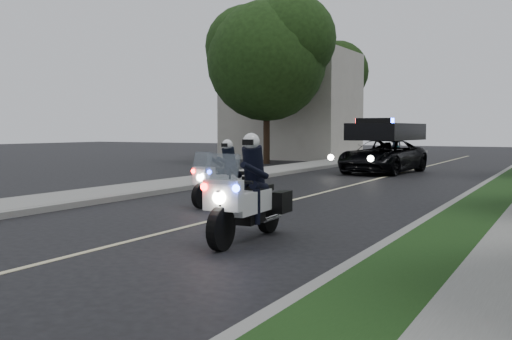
{
  "coord_description": "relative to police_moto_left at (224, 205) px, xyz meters",
  "views": [
    {
      "loc": [
        6.64,
        -9.32,
        1.92
      ],
      "look_at": [
        0.33,
        2.19,
        1.0
      ],
      "focal_mm": 40.58,
      "sensor_mm": 36.0,
      "label": 1
    }
  ],
  "objects": [
    {
      "name": "bicycle",
      "position": [
        -1.18,
        20.43,
        0.0
      ],
      "size": [
        0.73,
        1.9,
        0.98
      ],
      "primitive_type": "imported",
      "rotation": [
        0.0,
        0.0,
        0.04
      ],
      "color": "black",
      "rests_on": "ground"
    },
    {
      "name": "lane_marking",
      "position": [
        1.09,
        6.91,
        0.0
      ],
      "size": [
        0.12,
        50.0,
        0.01
      ],
      "primitive_type": "cube",
      "color": "#BFB78C",
      "rests_on": "ground"
    },
    {
      "name": "grass_verge",
      "position": [
        5.89,
        6.91,
        0.08
      ],
      "size": [
        1.2,
        60.0,
        0.16
      ],
      "primitive_type": "cube",
      "color": "#193814",
      "rests_on": "ground"
    },
    {
      "name": "ground",
      "position": [
        1.09,
        -3.09,
        0.0
      ],
      "size": [
        120.0,
        120.0,
        0.0
      ],
      "primitive_type": "plane",
      "color": "black",
      "rests_on": "ground"
    },
    {
      "name": "tree_left_near",
      "position": [
        -7.38,
        16.37,
        0.0
      ],
      "size": [
        6.86,
        6.86,
        11.11
      ],
      "primitive_type": null,
      "rotation": [
        0.0,
        0.0,
        0.03
      ],
      "color": "#214115",
      "rests_on": "ground"
    },
    {
      "name": "police_moto_right",
      "position": [
        2.84,
        -3.8,
        0.0
      ],
      "size": [
        0.89,
        2.23,
        1.87
      ],
      "primitive_type": null,
      "rotation": [
        0.0,
        0.0,
        0.05
      ],
      "color": "silver",
      "rests_on": "ground"
    },
    {
      "name": "building_far",
      "position": [
        -8.91,
        22.91,
        3.5
      ],
      "size": [
        8.0,
        6.0,
        7.0
      ],
      "primitive_type": "cube",
      "color": "#A8A396",
      "rests_on": "ground"
    },
    {
      "name": "sidewalk_left",
      "position": [
        -4.11,
        6.91,
        0.08
      ],
      "size": [
        2.0,
        60.0,
        0.16
      ],
      "primitive_type": "cube",
      "color": "gray",
      "rests_on": "ground"
    },
    {
      "name": "curb_right",
      "position": [
        5.19,
        6.91,
        0.07
      ],
      "size": [
        0.2,
        60.0,
        0.15
      ],
      "primitive_type": "cube",
      "color": "gray",
      "rests_on": "ground"
    },
    {
      "name": "cyclist",
      "position": [
        -1.18,
        20.43,
        0.0
      ],
      "size": [
        0.65,
        0.48,
        1.68
      ],
      "primitive_type": "imported",
      "rotation": [
        0.0,
        0.0,
        3.28
      ],
      "color": "black",
      "rests_on": "ground"
    },
    {
      "name": "police_moto_left",
      "position": [
        0.0,
        0.0,
        0.0
      ],
      "size": [
        0.94,
        2.05,
        1.68
      ],
      "primitive_type": null,
      "rotation": [
        0.0,
        0.0,
        -0.13
      ],
      "color": "silver",
      "rests_on": "ground"
    },
    {
      "name": "curb_left",
      "position": [
        -3.01,
        6.91,
        0.07
      ],
      "size": [
        0.2,
        60.0,
        0.15
      ],
      "primitive_type": "cube",
      "color": "gray",
      "rests_on": "ground"
    },
    {
      "name": "police_suv",
      "position": [
        0.38,
        12.68,
        0.0
      ],
      "size": [
        3.0,
        5.54,
        2.58
      ],
      "primitive_type": "imported",
      "rotation": [
        0.0,
        0.0,
        -0.1
      ],
      "color": "black",
      "rests_on": "ground"
    },
    {
      "name": "tree_left_far",
      "position": [
        -8.35,
        26.6,
        0.0
      ],
      "size": [
        7.3,
        7.3,
        9.75
      ],
      "primitive_type": null,
      "rotation": [
        0.0,
        0.0,
        -0.29
      ],
      "color": "#1C3611",
      "rests_on": "ground"
    }
  ]
}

